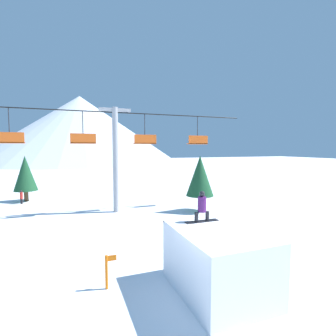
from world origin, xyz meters
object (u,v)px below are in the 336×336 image
distant_skier (21,197)px  snowboarder (202,207)px  trail_marker (107,271)px  pine_tree_near (200,176)px  snow_ramp (218,261)px

distant_skier → snowboarder: bearing=-63.5°
trail_marker → distant_skier: 17.86m
snowboarder → pine_tree_near: bearing=62.5°
snow_ramp → snowboarder: 2.03m
pine_tree_near → distant_skier: (-13.62, 8.10, -2.14)m
distant_skier → trail_marker: bearing=-73.2°
snow_ramp → snowboarder: size_ratio=2.74×
trail_marker → distant_skier: distant_skier is taller
trail_marker → snow_ramp: bearing=-23.7°
snowboarder → distant_skier: size_ratio=1.09×
pine_tree_near → distant_skier: 15.99m
snowboarder → trail_marker: snowboarder is taller
pine_tree_near → trail_marker: 12.53m
snowboarder → trail_marker: 4.15m
snow_ramp → snowboarder: bearing=90.9°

